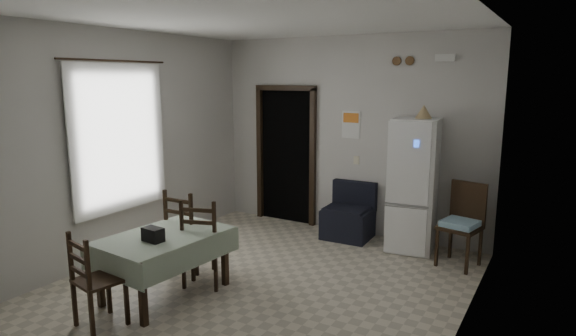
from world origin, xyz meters
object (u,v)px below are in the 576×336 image
Objects in this scene: fridge at (414,185)px; navy_seat at (348,211)px; dining_chair_far_left at (190,231)px; corner_chair at (460,226)px; dining_chair_far_right at (205,241)px; dining_table at (165,265)px; dining_chair_near_head at (99,279)px.

fridge is 1.06m from navy_seat.
navy_seat is 0.77× the size of dining_chair_far_left.
corner_chair is 3.08m from dining_chair_far_right.
dining_chair_far_right is at bearing 155.05° from dining_chair_far_left.
fridge is 1.73× the size of dining_chair_far_left.
navy_seat is 2.88m from dining_table.
navy_seat is 1.64m from corner_chair.
dining_table is 0.79m from dining_chair_near_head.
dining_chair_near_head reaches higher than navy_seat.
corner_chair is (0.67, -0.29, -0.37)m from fridge.
corner_chair reaches higher than dining_table.
dining_chair_near_head is at bearing 93.57° from dining_chair_far_left.
dining_chair_far_right is at bearing -127.31° from corner_chair.
fridge is at bearing -2.14° from navy_seat.
dining_chair_far_left is 0.39m from dining_chair_far_right.
fridge is at bearing 60.71° from dining_table.
dining_chair_far_left reaches higher than dining_table.
dining_table is at bearing -130.61° from fridge.
dining_chair_far_left is at bearing -133.47° from corner_chair.
navy_seat is (-0.93, 0.00, -0.49)m from fridge.
dining_chair_near_head is at bearing -89.77° from dining_table.
dining_chair_far_right is at bearing -132.92° from fridge.
dining_chair_far_left is (-0.19, 0.61, 0.18)m from dining_table.
dining_chair_near_head is at bearing -116.22° from corner_chair.
corner_chair reaches higher than dining_chair_far_right.
fridge reaches higher than corner_chair.
fridge is 2.97m from dining_chair_far_left.
dining_table is at bearing 50.59° from dining_chair_far_right.
corner_chair is at bearing -12.48° from navy_seat.
fridge reaches higher than navy_seat.
dining_table is at bearing -110.76° from navy_seat.
navy_seat reaches higher than dining_table.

